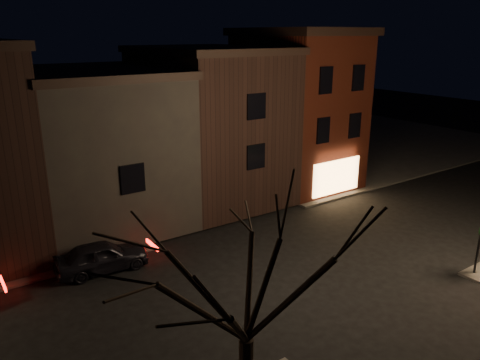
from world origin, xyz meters
The scene contains 7 objects.
ground centered at (0.00, 0.00, 0.00)m, with size 120.00×120.00×0.00m, color black.
sidewalk_far_right centered at (20.00, 20.00, 0.06)m, with size 30.00×30.00×0.12m, color #2D2B28.
corner_building centered at (8.00, 9.47, 5.40)m, with size 6.50×8.50×10.50m.
row_building_a centered at (1.50, 10.50, 4.83)m, with size 7.30×10.30×9.40m.
row_building_b centered at (-5.75, 10.50, 4.33)m, with size 7.80×10.30×8.40m.
bare_tree_left centered at (-8.00, -7.00, 5.43)m, with size 5.60×5.60×7.50m.
parked_car_a centered at (-7.86, 4.41, 0.70)m, with size 1.65×4.11×1.40m, color black.
Camera 1 is at (-13.55, -14.77, 10.30)m, focal length 35.00 mm.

